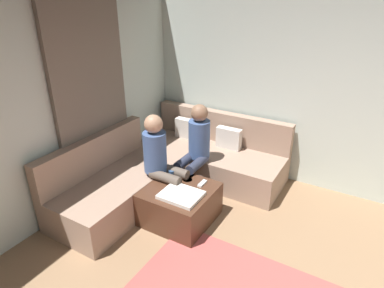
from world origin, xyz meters
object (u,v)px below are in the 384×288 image
at_px(ottoman, 180,204).
at_px(game_remote, 202,183).
at_px(person_on_couch_back, 195,147).
at_px(coffee_mug, 172,174).
at_px(person_on_couch_side, 162,159).
at_px(sectional_couch, 173,168).

relative_size(ottoman, game_remote, 5.07).
bearing_deg(game_remote, person_on_couch_back, 128.73).
height_order(coffee_mug, person_on_couch_side, person_on_couch_side).
bearing_deg(person_on_couch_back, sectional_couch, 9.65).
bearing_deg(person_on_couch_back, game_remote, 128.73).
relative_size(sectional_couch, person_on_couch_back, 2.12).
bearing_deg(game_remote, ottoman, -129.29).
height_order(game_remote, person_on_couch_side, person_on_couch_side).
relative_size(sectional_couch, person_on_couch_side, 2.12).
bearing_deg(sectional_couch, person_on_couch_side, -71.65).
bearing_deg(sectional_couch, ottoman, -50.59).
distance_m(ottoman, person_on_couch_back, 0.79).
xyz_separation_m(sectional_couch, coffee_mug, (0.26, -0.40, 0.19)).
bearing_deg(person_on_couch_side, game_remote, 99.62).
relative_size(coffee_mug, game_remote, 0.63).
height_order(sectional_couch, game_remote, sectional_couch).
bearing_deg(sectional_couch, coffee_mug, -57.33).
height_order(sectional_couch, ottoman, sectional_couch).
height_order(ottoman, game_remote, game_remote).
xyz_separation_m(sectional_couch, person_on_couch_side, (0.15, -0.45, 0.38)).
xyz_separation_m(sectional_couch, person_on_couch_back, (0.32, 0.06, 0.38)).
bearing_deg(ottoman, game_remote, 50.71).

